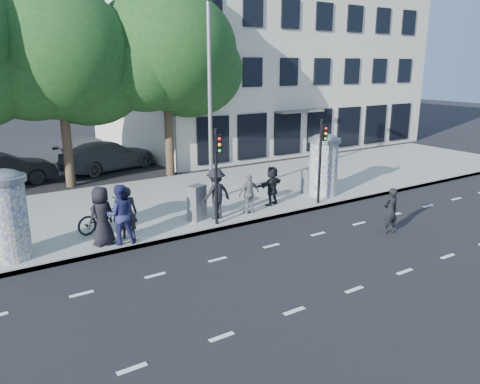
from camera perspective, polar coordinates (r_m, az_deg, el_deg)
ground at (r=14.15m, az=7.26°, el=-8.31°), size 120.00×120.00×0.00m
sidewalk at (r=20.07m, az=-6.60°, el=-0.88°), size 40.00×8.00×0.15m
curb at (r=16.78m, az=-0.55°, el=-4.05°), size 40.00×0.10×0.16m
lane_dash_near at (r=12.72m, az=13.76°, el=-11.48°), size 32.00×0.12×0.01m
lane_dash_far at (r=15.15m, az=3.84°, el=-6.56°), size 32.00×0.12×0.01m
ad_column_left at (r=14.96m, az=-26.72°, el=-2.29°), size 1.36×1.36×2.65m
ad_column_right at (r=20.36m, az=10.14°, el=3.46°), size 1.36×1.36×2.65m
traffic_pole_near at (r=16.09m, az=-2.84°, el=3.07°), size 0.22×0.31×3.40m
traffic_pole_far at (r=18.91m, az=9.88°, el=4.71°), size 0.22×0.31×3.40m
street_lamp at (r=18.91m, az=-3.62°, el=12.73°), size 0.25×0.93×8.00m
tree_near_left at (r=23.07m, az=-21.28°, el=15.38°), size 6.80×6.80×8.97m
tree_center at (r=24.28m, az=-9.05°, el=16.73°), size 7.00×7.00×9.30m
building at (r=36.17m, az=1.61°, el=15.89°), size 20.30×15.85×12.00m
ped_a at (r=15.12m, az=-16.51°, el=-2.83°), size 1.08×0.89×1.89m
ped_b at (r=15.51m, az=-13.57°, el=-2.46°), size 0.75×0.63×1.73m
ped_c at (r=15.09m, az=-14.45°, el=-2.65°), size 1.06×0.89×1.92m
ped_d at (r=17.02m, az=-2.94°, el=-0.22°), size 1.27×0.80×1.87m
ped_e at (r=17.63m, az=1.13°, el=-0.19°), size 0.93×0.56×1.55m
ped_f at (r=18.76m, az=3.91°, el=0.77°), size 1.55×0.91×1.58m
man_road at (r=16.79m, az=17.87°, el=-2.18°), size 0.64×0.47×1.61m
bicycle at (r=16.53m, az=-16.19°, el=-2.81°), size 1.10×2.09×1.04m
cabinet_left at (r=17.02m, az=-5.28°, el=-1.30°), size 0.73×0.64×1.28m
cabinet_right at (r=20.70m, az=8.28°, el=1.33°), size 0.59×0.48×1.08m
car_mid at (r=24.91m, az=-27.17°, el=2.42°), size 2.13×5.01×1.61m
car_right at (r=26.75m, az=-15.74°, el=4.30°), size 3.63×5.84×1.58m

